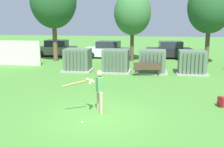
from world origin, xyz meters
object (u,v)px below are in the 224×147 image
Objects in this scene: sports_ball at (82,122)px; parked_car_left_of_center at (107,50)px; transformer_west at (78,60)px; transformer_mid_west at (116,61)px; park_bench at (147,68)px; transformer_east at (192,63)px; parked_car_leftmost at (56,49)px; parked_car_right_of_center at (169,50)px; batter at (98,89)px; backpack at (221,102)px; transformer_mid_east at (152,62)px.

sports_ball is 16.68m from parked_car_left_of_center.
transformer_west is 1.00× the size of transformer_mid_west.
park_bench is 20.35× the size of sports_ball.
transformer_mid_west and transformer_east have the same top height.
sports_ball is at bearing -66.52° from parked_car_leftmost.
batter is at bearing -102.31° from parked_car_right_of_center.
transformer_west and parked_car_leftmost have the same top height.
transformer_west is 0.49× the size of parked_car_leftmost.
park_bench is at bearing -10.66° from transformer_west.
sports_ball is at bearing -152.49° from backpack.
parked_car_left_of_center is at bearing 118.66° from backpack.
sports_ball is (-2.35, -9.83, -0.74)m from transformer_mid_east.
parked_car_right_of_center is (-1.62, 14.49, 0.54)m from backpack.
transformer_west is 4.77× the size of backpack.
sports_ball is 18.61m from parked_car_leftmost.
transformer_mid_west and parked_car_left_of_center have the same top height.
transformer_east and parked_car_leftmost have the same top height.
transformer_east is 11.20m from sports_ball.
transformer_west and transformer_east have the same top height.
batter is 0.41× the size of parked_car_leftmost.
transformer_mid_east is at bearing 76.54° from sports_ball.
parked_car_leftmost is (-7.41, 17.06, 0.71)m from sports_ball.
batter is 0.40× the size of parked_car_right_of_center.
transformer_mid_west and transformer_mid_east have the same top height.
parked_car_leftmost is 5.40m from parked_car_left_of_center.
parked_car_left_of_center is (-2.04, 16.54, 0.71)m from sports_ball.
backpack is 0.10× the size of parked_car_leftmost.
backpack is (3.42, -5.96, -0.32)m from park_bench.
sports_ball is 0.02× the size of parked_car_right_of_center.
park_bench is at bearing 77.29° from batter.
sports_ball is (-2.03, -8.80, -0.49)m from park_bench.
transformer_mid_east is 4.77× the size of backpack.
park_bench is 12.54m from parked_car_leftmost.
park_bench is (-0.32, -1.03, -0.25)m from transformer_mid_east.
transformer_mid_east and transformer_east have the same top height.
backpack is (3.10, -6.99, -0.57)m from transformer_mid_east.
transformer_west is 10.20m from parked_car_right_of_center.
parked_car_leftmost is at bearing 150.35° from transformer_east.
transformer_west is at bearing 111.51° from batter.
parked_car_leftmost is (-7.21, 7.30, -0.04)m from transformer_mid_west.
batter reaches higher than transformer_mid_east.
transformer_east is 1.21× the size of batter.
transformer_mid_east is 12.14m from parked_car_leftmost.
sports_ball is at bearing -82.98° from parked_car_left_of_center.
transformer_west is 8.54m from parked_car_leftmost.
parked_car_right_of_center is at bearing 96.38° from backpack.
sports_ball is at bearing -103.46° from transformer_mid_east.
transformer_mid_west and parked_car_right_of_center have the same top height.
batter is at bearing -163.27° from backpack.
transformer_west is at bearing -178.45° from transformer_east.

